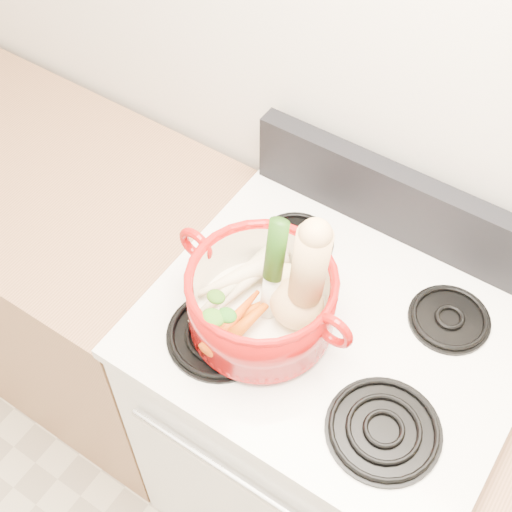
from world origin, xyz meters
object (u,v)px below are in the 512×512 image
Objects in this scene: squash at (299,276)px; leek at (271,271)px; stove_body at (321,424)px; dutch_oven at (262,300)px.

squash is 0.06m from leek.
stove_body is at bearing 44.29° from squash.
stove_body is 0.69m from squash.
dutch_oven is at bearing -146.51° from stove_body.
dutch_oven is 0.09m from leek.
squash is (0.06, 0.03, 0.10)m from dutch_oven.
stove_body is 0.68m from leek.
stove_body is 3.24× the size of squash.
leek is at bearing -165.76° from squash.
dutch_oven is 0.12m from squash.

